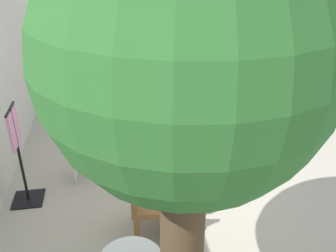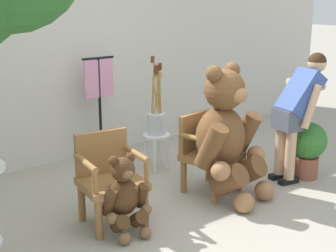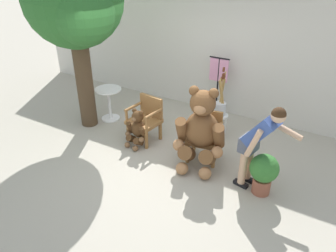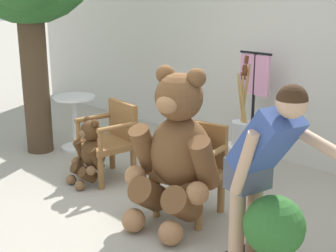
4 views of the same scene
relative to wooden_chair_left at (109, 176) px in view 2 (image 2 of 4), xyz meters
name	(u,v)px [view 2 (image 2 of 4)]	position (x,y,z in m)	size (l,w,h in m)	color
ground_plane	(190,219)	(0.63, -0.44, -0.46)	(60.00, 60.00, 0.00)	#A8A091
back_wall	(70,52)	(0.63, 1.96, 0.94)	(10.00, 0.16, 2.80)	beige
wooden_chair_left	(109,176)	(0.00, 0.00, 0.00)	(0.62, 0.58, 0.86)	olive
wooden_chair_right	(208,150)	(1.25, 0.00, 0.00)	(0.65, 0.61, 0.86)	olive
teddy_bear_large	(227,134)	(1.27, -0.26, 0.24)	(0.89, 0.88, 1.43)	brown
teddy_bear_small	(125,196)	(-0.01, -0.28, -0.10)	(0.45, 0.45, 0.74)	#4C3019
person_visitor	(298,106)	(2.27, -0.39, 0.43)	(0.87, 0.49, 1.48)	black
white_stool	(157,142)	(1.18, 0.85, -0.11)	(0.34, 0.34, 0.46)	white
brush_bucket	(157,117)	(1.18, 0.85, 0.21)	(0.22, 0.22, 0.96)	silver
potted_plant	(308,146)	(2.43, -0.45, -0.07)	(0.44, 0.44, 0.68)	brown
clothing_display_stand	(100,107)	(0.81, 1.57, 0.26)	(0.44, 0.40, 1.36)	black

